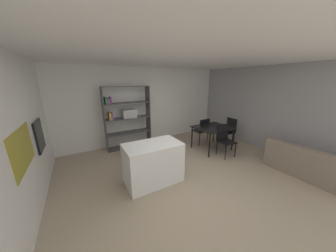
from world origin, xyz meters
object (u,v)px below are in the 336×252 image
at_px(built_in_oven, 39,135).
at_px(dining_chair_window_side, 229,129).
at_px(dining_table, 213,129).
at_px(dining_chair_far, 202,129).
at_px(kitchen_island, 153,163).
at_px(dining_chair_near, 224,138).
at_px(sofa, 311,166).
at_px(open_bookshelf, 126,116).

xyz_separation_m(built_in_oven, dining_chair_window_side, (5.19, -0.37, -0.57)).
height_order(dining_table, dining_chair_far, dining_chair_far).
distance_m(built_in_oven, dining_chair_window_side, 5.23).
distance_m(kitchen_island, dining_chair_near, 2.41).
height_order(dining_chair_window_side, dining_chair_near, dining_chair_window_side).
distance_m(dining_table, dining_chair_far, 0.51).
bearing_deg(kitchen_island, dining_chair_window_side, 11.26).
bearing_deg(kitchen_island, built_in_oven, 153.49).
bearing_deg(built_in_oven, dining_table, -4.76).
distance_m(kitchen_island, sofa, 3.69).
distance_m(kitchen_island, dining_chair_window_side, 3.24).
distance_m(dining_chair_far, sofa, 2.95).
relative_size(kitchen_island, sofa, 0.66).
distance_m(built_in_oven, dining_chair_far, 4.46).
bearing_deg(open_bookshelf, dining_chair_near, -40.94).
height_order(kitchen_island, dining_table, kitchen_island).
relative_size(open_bookshelf, dining_chair_near, 2.16).
xyz_separation_m(built_in_oven, open_bookshelf, (2.07, 1.18, -0.04)).
bearing_deg(built_in_oven, dining_chair_far, 1.60).
relative_size(dining_chair_window_side, dining_chair_far, 1.02).
bearing_deg(dining_chair_far, dining_table, 84.63).
bearing_deg(dining_chair_near, kitchen_island, -172.70).
xyz_separation_m(open_bookshelf, dining_chair_far, (2.34, -1.05, -0.53)).
bearing_deg(dining_chair_near, dining_table, 94.51).
bearing_deg(dining_table, open_bookshelf, 146.53).
bearing_deg(sofa, open_bookshelf, 39.85).
bearing_deg(sofa, kitchen_island, 62.94).
xyz_separation_m(built_in_oven, sofa, (5.29, -2.68, -0.86)).
xyz_separation_m(kitchen_island, open_bookshelf, (0.06, 2.18, 0.64)).
distance_m(kitchen_island, dining_table, 2.49).
xyz_separation_m(dining_table, dining_chair_window_side, (0.78, -0.00, -0.12)).
height_order(built_in_oven, dining_chair_window_side, built_in_oven).
bearing_deg(dining_chair_far, built_in_oven, -2.89).
bearing_deg(dining_chair_window_side, open_bookshelf, -113.63).
xyz_separation_m(dining_chair_window_side, dining_chair_near, (-0.77, -0.48, -0.01)).
height_order(built_in_oven, kitchen_island, built_in_oven).
height_order(open_bookshelf, dining_chair_window_side, open_bookshelf).
bearing_deg(open_bookshelf, kitchen_island, -91.55).
bearing_deg(open_bookshelf, dining_chair_far, -24.21).
xyz_separation_m(kitchen_island, dining_chair_near, (2.40, 0.15, 0.11)).
bearing_deg(built_in_oven, kitchen_island, -26.51).
distance_m(open_bookshelf, dining_table, 2.83).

